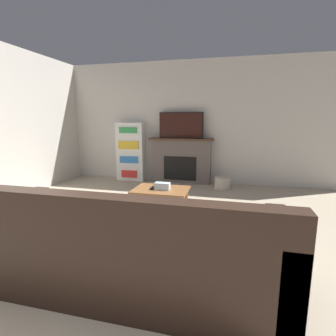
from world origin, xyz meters
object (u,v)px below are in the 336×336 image
at_px(fireplace, 181,160).
at_px(couch, 127,256).
at_px(storage_basket, 223,183).
at_px(coffee_table, 161,193).
at_px(bookshelf, 131,152).
at_px(tv, 181,125).

bearing_deg(fireplace, couch, -85.26).
height_order(fireplace, storage_basket, fireplace).
relative_size(coffee_table, storage_basket, 2.38).
bearing_deg(storage_basket, fireplace, 160.12).
height_order(coffee_table, bookshelf, bookshelf).
relative_size(fireplace, coffee_table, 1.79).
height_order(tv, storage_basket, tv).
relative_size(fireplace, bookshelf, 1.07).
bearing_deg(fireplace, storage_basket, -19.88).
bearing_deg(bookshelf, storage_basket, -8.55).
height_order(fireplace, coffee_table, fireplace).
bearing_deg(storage_basket, couch, -100.21).
xyz_separation_m(tv, couch, (0.32, -3.87, -0.99)).
height_order(couch, coffee_table, couch).
bearing_deg(couch, bookshelf, 111.50).
bearing_deg(tv, couch, -85.24).
height_order(fireplace, tv, tv).
bearing_deg(fireplace, bookshelf, -178.94).
relative_size(coffee_table, bookshelf, 0.59).
xyz_separation_m(tv, storage_basket, (0.96, -0.33, -1.17)).
distance_m(tv, bookshelf, 1.35).
relative_size(fireplace, storage_basket, 4.27).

